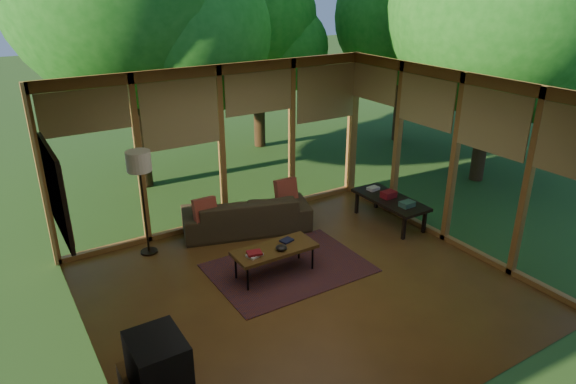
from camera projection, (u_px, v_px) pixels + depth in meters
floor at (304, 288)px, 7.05m from camera, size 5.50×5.50×0.00m
ceiling at (307, 92)px, 6.02m from camera, size 5.50×5.50×0.00m
wall_left at (80, 254)px, 5.19m from camera, size 0.04×5.00×2.70m
wall_front at (461, 292)px, 4.57m from camera, size 5.50×0.04×2.70m
window_wall_back at (222, 148)px, 8.49m from camera, size 5.50×0.12×2.70m
window_wall_right at (454, 161)px, 7.87m from camera, size 0.12×5.00×2.70m
exterior_lawn at (371, 106)px, 17.23m from camera, size 40.00×40.00×0.00m
tree_ne at (255, 19)px, 12.02m from camera, size 2.90×2.90×4.54m
tree_se at (498, 8)px, 9.55m from camera, size 4.07×4.07×5.47m
tree_far at (403, 17)px, 12.37m from camera, size 3.30×3.30×4.76m
rug at (289, 268)px, 7.54m from camera, size 2.23×1.58×0.01m
sofa at (246, 213)px, 8.58m from camera, size 2.25×1.39×0.61m
pillow_left at (205, 210)px, 8.08m from camera, size 0.37×0.20×0.39m
pillow_right at (286, 190)px, 8.80m from camera, size 0.39×0.21×0.41m
ct_book_lower at (254, 255)px, 7.01m from camera, size 0.24×0.20×0.03m
ct_book_upper at (254, 253)px, 7.00m from camera, size 0.23×0.19×0.03m
ct_book_side at (287, 240)px, 7.41m from camera, size 0.21×0.17×0.03m
ct_bowl at (281, 248)px, 7.16m from camera, size 0.16×0.16×0.07m
television at (158, 363)px, 4.44m from camera, size 0.45×0.55×0.50m
console_book_a at (407, 204)px, 8.46m from camera, size 0.24×0.18×0.09m
console_book_b at (389, 194)px, 8.81m from camera, size 0.25×0.19×0.11m
console_book_c at (373, 188)px, 9.13m from camera, size 0.21×0.16×0.05m
floor_lamp at (139, 167)px, 7.44m from camera, size 0.36×0.36×1.65m
coffee_table at (275, 250)px, 7.24m from camera, size 1.20×0.50×0.43m
side_console at (390, 201)px, 8.81m from camera, size 0.60×1.40×0.46m
wall_painting at (56, 191)px, 6.23m from camera, size 0.06×1.35×1.15m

